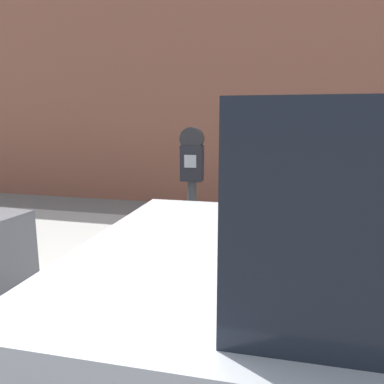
{
  "coord_description": "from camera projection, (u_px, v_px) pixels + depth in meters",
  "views": [
    {
      "loc": [
        1.2,
        -2.11,
        1.75
      ],
      "look_at": [
        0.41,
        1.0,
        1.12
      ],
      "focal_mm": 35.0,
      "sensor_mm": 36.0,
      "label": 1
    }
  ],
  "objects": [
    {
      "name": "building_facade",
      "position": [
        228.0,
        90.0,
        7.35
      ],
      "size": [
        24.0,
        0.3,
        4.6
      ],
      "color": "#935642",
      "rests_on": "ground_plane"
    },
    {
      "name": "sidewalk",
      "position": [
        184.0,
        255.0,
        4.71
      ],
      "size": [
        24.0,
        2.8,
        0.14
      ],
      "color": "#ADAAA3",
      "rests_on": "ground_plane"
    },
    {
      "name": "parking_meter",
      "position": [
        192.0,
        190.0,
        3.27
      ],
      "size": [
        0.2,
        0.12,
        1.55
      ],
      "color": "#2D2D30",
      "rests_on": "sidewalk"
    },
    {
      "name": "ground_plane",
      "position": [
        101.0,
        372.0,
        2.63
      ],
      "size": [
        60.0,
        60.0,
        0.0
      ],
      "primitive_type": "plane",
      "color": "slate"
    }
  ]
}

